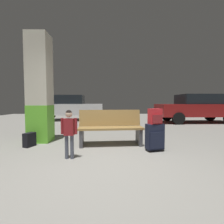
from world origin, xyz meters
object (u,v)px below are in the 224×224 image
object	(u,v)px
backpack_dark_floor	(29,140)
child	(69,129)
backpack_bright	(155,116)
structural_pillar	(40,89)
parked_car_side	(197,108)
parked_car_far	(68,107)
suitcase	(155,137)
bench	(111,128)

from	to	relation	value
backpack_dark_floor	child	bearing A→B (deg)	-36.64
backpack_bright	child	size ratio (longest dim) A/B	0.36
structural_pillar	parked_car_side	world-z (taller)	structural_pillar
child	parked_car_far	distance (m)	7.17
suitcase	parked_car_side	xyz separation A→B (m)	(3.71, 5.21, 0.48)
child	parked_car_side	distance (m)	7.90
bench	backpack_dark_floor	bearing A→B (deg)	-175.94
backpack_bright	structural_pillar	bearing A→B (deg)	161.73
child	parked_car_side	bearing A→B (deg)	46.02
bench	backpack_dark_floor	distance (m)	2.01
backpack_bright	suitcase	bearing A→B (deg)	147.27
suitcase	backpack_bright	bearing A→B (deg)	-32.73
bench	child	size ratio (longest dim) A/B	1.75
child	parked_car_side	size ratio (longest dim) A/B	0.23
backpack_dark_floor	structural_pillar	bearing A→B (deg)	83.46
backpack_bright	parked_car_far	bearing A→B (deg)	118.60
structural_pillar	backpack_bright	bearing A→B (deg)	-18.27
bench	parked_car_far	distance (m)	6.45
structural_pillar	bench	world-z (taller)	structural_pillar
bench	backpack_dark_floor	xyz separation A→B (m)	(-1.99, -0.14, -0.28)
structural_pillar	bench	bearing A→B (deg)	-11.87
suitcase	backpack_bright	world-z (taller)	backpack_bright
parked_car_side	parked_car_far	world-z (taller)	same
bench	backpack_bright	size ratio (longest dim) A/B	4.81
child	parked_car_far	world-z (taller)	parked_car_far
bench	parked_car_side	size ratio (longest dim) A/B	0.40
bench	suitcase	world-z (taller)	bench
backpack_dark_floor	parked_car_far	world-z (taller)	parked_car_far
structural_pillar	parked_car_far	bearing A→B (deg)	96.44
backpack_bright	parked_car_far	xyz separation A→B (m)	(-3.53, 6.47, 0.03)
backpack_dark_floor	parked_car_side	world-z (taller)	parked_car_side
child	parked_car_far	bearing A→B (deg)	104.15
suitcase	parked_car_side	distance (m)	6.42
structural_pillar	backpack_dark_floor	distance (m)	1.39
bench	backpack_bright	world-z (taller)	backpack_bright
backpack_dark_floor	parked_car_far	distance (m)	6.12
backpack_bright	child	distance (m)	1.85
structural_pillar	child	size ratio (longest dim) A/B	3.11
structural_pillar	suitcase	world-z (taller)	structural_pillar
parked_car_side	backpack_bright	bearing A→B (deg)	-125.42
bench	parked_car_far	xyz separation A→B (m)	(-2.55, 5.92, 0.36)
child	parked_car_far	size ratio (longest dim) A/B	0.22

